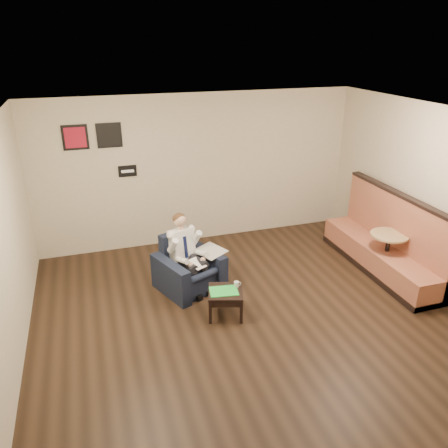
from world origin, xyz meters
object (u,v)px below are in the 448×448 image
object	(u,v)px
side_table	(226,302)
coffee_mug	(236,284)
armchair	(189,264)
banquette	(382,234)
cafe_table	(386,255)
smartphone	(228,285)
green_folder	(224,291)
seated_man	(193,258)

from	to	relation	value
side_table	coffee_mug	distance (m)	0.30
armchair	side_table	xyz separation A→B (m)	(0.32, -0.86, -0.23)
banquette	cafe_table	xyz separation A→B (m)	(-0.02, -0.20, -0.29)
smartphone	green_folder	bearing A→B (deg)	-103.96
seated_man	side_table	distance (m)	0.90
smartphone	banquette	world-z (taller)	banquette
green_folder	banquette	xyz separation A→B (m)	(2.94, 0.48, 0.26)
cafe_table	side_table	bearing A→B (deg)	-174.61
seated_man	coffee_mug	bearing A→B (deg)	-78.96
seated_man	coffee_mug	xyz separation A→B (m)	(0.46, -0.71, -0.14)
armchair	coffee_mug	xyz separation A→B (m)	(0.50, -0.81, 0.01)
armchair	side_table	bearing A→B (deg)	-91.68
coffee_mug	cafe_table	distance (m)	2.71
banquette	cafe_table	world-z (taller)	banquette
green_folder	smartphone	bearing A→B (deg)	48.92
green_folder	banquette	world-z (taller)	banquette
green_folder	smartphone	world-z (taller)	green_folder
seated_man	side_table	xyz separation A→B (m)	(0.28, -0.76, -0.38)
green_folder	cafe_table	xyz separation A→B (m)	(2.91, 0.28, -0.03)
armchair	banquette	xyz separation A→B (m)	(3.23, -0.39, 0.24)
side_table	banquette	distance (m)	2.98
smartphone	cafe_table	world-z (taller)	cafe_table
armchair	seated_man	distance (m)	0.19
seated_man	cafe_table	xyz separation A→B (m)	(3.16, -0.49, -0.21)
seated_man	armchair	bearing A→B (deg)	90.00
banquette	armchair	bearing A→B (deg)	173.03
coffee_mug	smartphone	bearing A→B (deg)	145.78
seated_man	smartphone	distance (m)	0.76
seated_man	banquette	bearing A→B (deg)	-27.25
banquette	smartphone	bearing A→B (deg)	-172.99
cafe_table	coffee_mug	bearing A→B (deg)	-175.38
side_table	armchair	bearing A→B (deg)	110.32
side_table	coffee_mug	xyz separation A→B (m)	(0.18, 0.05, 0.24)
seated_man	side_table	bearing A→B (deg)	-91.91
smartphone	cafe_table	size ratio (longest dim) A/B	0.16
side_table	green_folder	size ratio (longest dim) A/B	1.22
side_table	seated_man	bearing A→B (deg)	110.09
seated_man	smartphone	xyz separation A→B (m)	(0.36, -0.64, -0.18)
coffee_mug	green_folder	bearing A→B (deg)	-163.42
cafe_table	smartphone	bearing A→B (deg)	-176.91
coffee_mug	cafe_table	bearing A→B (deg)	4.62
armchair	smartphone	bearing A→B (deg)	-83.52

